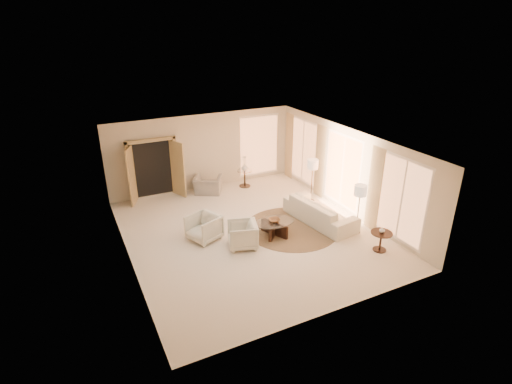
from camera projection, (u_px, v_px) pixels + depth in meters
name	position (u px, v px, depth m)	size (l,w,h in m)	color
room	(250.00, 190.00, 11.45)	(7.04, 8.04, 2.83)	white
windows_right	(344.00, 172.00, 12.96)	(0.10, 6.40, 2.40)	#ED985F
window_back_corner	(259.00, 146.00, 15.66)	(1.70, 0.10, 2.40)	#ED985F
curtains_right	(326.00, 165.00, 13.70)	(0.06, 5.20, 2.60)	tan
french_doors	(154.00, 170.00, 13.95)	(1.95, 0.66, 2.16)	tan
area_rug	(291.00, 228.00, 12.27)	(2.88, 2.88, 0.01)	#422F1D
sofa	(320.00, 211.00, 12.50)	(2.52, 0.98, 0.74)	silver
armchair_left	(204.00, 226.00, 11.49)	(0.82, 0.77, 0.84)	silver
armchair_right	(242.00, 234.00, 11.13)	(0.78, 0.73, 0.81)	silver
accent_chair	(208.00, 182.00, 14.60)	(0.97, 0.63, 0.85)	gray
coffee_table	(274.00, 226.00, 11.77)	(1.41, 1.41, 0.45)	black
end_table	(381.00, 238.00, 10.94)	(0.59, 0.59, 0.56)	black
side_table	(245.00, 177.00, 15.19)	(0.56, 0.56, 0.65)	#2C221A
floor_lamp_near	(313.00, 166.00, 13.57)	(0.37, 0.37, 1.54)	#2C221A
floor_lamp_far	(360.00, 193.00, 11.55)	(0.37, 0.37, 1.51)	#2C221A
bowl	(274.00, 220.00, 11.68)	(0.32, 0.32, 0.08)	brown
end_vase	(382.00, 230.00, 10.84)	(0.15, 0.15, 0.16)	white
side_vase	(245.00, 167.00, 15.04)	(0.25, 0.25, 0.26)	white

